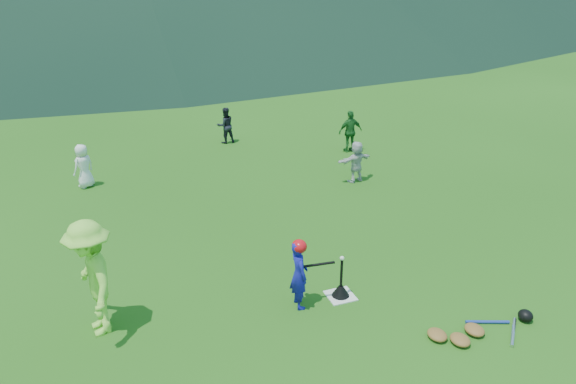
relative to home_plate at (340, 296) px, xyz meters
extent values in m
plane|color=#1F5212|center=(0.00, 0.00, -0.01)|extent=(120.00, 120.00, 0.00)
cube|color=silver|center=(0.00, 0.00, 0.00)|extent=(0.45, 0.45, 0.02)
sphere|color=white|center=(0.00, 0.00, 0.73)|extent=(0.08, 0.08, 0.08)
imported|color=#151796|center=(-0.75, 0.01, 0.58)|extent=(0.30, 0.44, 1.19)
imported|color=#90E443|center=(-3.85, 0.49, 0.91)|extent=(0.85, 1.28, 1.85)
imported|color=white|center=(-3.79, 6.50, 0.53)|extent=(0.63, 0.59, 1.08)
imported|color=black|center=(0.31, 8.58, 0.53)|extent=(0.56, 0.46, 1.08)
imported|color=#1C5E23|center=(3.43, 6.55, 0.59)|extent=(0.71, 0.31, 1.20)
imported|color=silver|center=(2.56, 4.48, 0.51)|extent=(1.01, 0.49, 1.05)
cone|color=black|center=(0.00, 0.00, 0.10)|extent=(0.30, 0.30, 0.18)
cylinder|color=black|center=(0.00, 0.00, 0.44)|extent=(0.04, 0.04, 0.50)
ellipsoid|color=red|center=(-0.75, 0.01, 1.10)|extent=(0.24, 0.26, 0.22)
cylinder|color=black|center=(-0.45, 0.02, 0.69)|extent=(0.62, 0.14, 0.07)
ellipsoid|color=olive|center=(1.13, -1.74, 0.05)|extent=(0.28, 0.34, 0.13)
ellipsoid|color=olive|center=(1.48, -1.62, 0.05)|extent=(0.28, 0.34, 0.13)
ellipsoid|color=olive|center=(0.88, -1.52, 0.05)|extent=(0.28, 0.34, 0.13)
cylinder|color=silver|center=(2.03, -1.84, 0.02)|extent=(0.54, 0.56, 0.06)
cylinder|color=#263FA5|center=(1.83, -1.49, 0.02)|extent=(0.65, 0.30, 0.05)
ellipsoid|color=black|center=(2.43, -1.64, 0.08)|extent=(0.22, 0.24, 0.19)
cube|color=gray|center=(0.00, 28.00, 0.59)|extent=(70.00, 0.03, 1.20)
cube|color=yellow|center=(0.00, 28.00, 1.23)|extent=(70.00, 0.08, 0.08)
cylinder|color=gray|center=(0.00, 28.00, 0.59)|extent=(0.07, 0.07, 1.30)
cylinder|color=#382314|center=(-3.20, 32.00, 1.60)|extent=(0.56, 0.56, 3.22)
cylinder|color=#382314|center=(1.60, 33.50, 1.90)|extent=(0.56, 0.56, 3.81)
cylinder|color=#382314|center=(11.20, 32.00, 1.62)|extent=(0.56, 0.56, 3.25)
camera|label=1|loc=(-3.64, -7.13, 5.39)|focal=35.00mm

